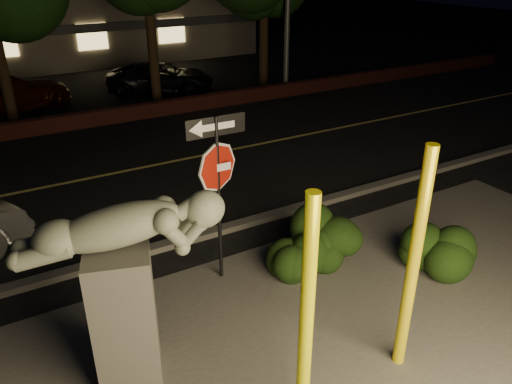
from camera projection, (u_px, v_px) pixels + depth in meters
ground at (112, 136)px, 15.65m from camera, size 90.00×90.00×0.00m
patio at (327, 357)px, 7.07m from camera, size 14.00×6.00×0.02m
road at (144, 168)px, 13.31m from camera, size 80.00×8.00×0.01m
lane_marking at (143, 167)px, 13.31m from camera, size 80.00×0.12×0.00m
curb at (209, 233)px, 10.09m from camera, size 80.00×0.25×0.12m
brick_wall at (101, 117)px, 16.56m from camera, size 40.00×0.35×0.50m
parking_lot at (67, 88)px, 21.11m from camera, size 40.00×12.00×0.01m
building at (30, 19)px, 26.47m from camera, size 22.00×10.20×4.00m
yellow_pole_left at (306, 325)px, 5.35m from camera, size 0.16×0.16×3.16m
yellow_pole_right at (413, 265)px, 6.31m from camera, size 0.16×0.16×3.24m
signpost at (218, 168)px, 7.94m from camera, size 1.00×0.08×2.94m
sculpture at (123, 275)px, 6.06m from camera, size 2.48×1.32×2.67m
hedge_center at (302, 249)px, 8.85m from camera, size 1.86×1.38×0.88m
hedge_right at (324, 232)px, 9.12m from camera, size 1.79×0.99×1.16m
hedge_far_right at (435, 247)px, 8.79m from camera, size 1.50×1.01×0.99m
parked_car_darkred at (5, 94)px, 17.61m from camera, size 5.12×3.84×1.38m
parked_car_dark at (161, 78)px, 20.33m from camera, size 4.68×3.57×1.18m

